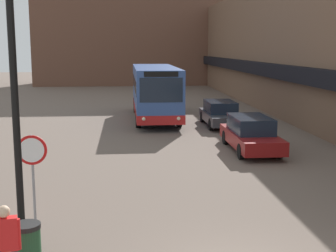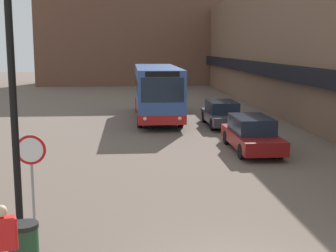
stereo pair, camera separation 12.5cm
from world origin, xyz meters
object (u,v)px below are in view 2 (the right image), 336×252
object	(u,v)px
parked_car_front	(252,134)
stop_sign	(31,160)
trash_bin	(25,245)
pedestrian	(3,240)
parked_car_middle	(222,113)
city_bus	(157,91)
street_lamp	(22,48)

from	to	relation	value
parked_car_front	stop_sign	world-z (taller)	stop_sign
trash_bin	pedestrian	bearing A→B (deg)	-99.46
stop_sign	trash_bin	distance (m)	2.66
parked_car_middle	stop_sign	world-z (taller)	stop_sign
parked_car_front	stop_sign	xyz separation A→B (m)	(-7.89, -8.22, 0.97)
city_bus	pedestrian	size ratio (longest dim) A/B	6.02
parked_car_front	parked_car_middle	distance (m)	6.65
stop_sign	pedestrian	world-z (taller)	stop_sign
parked_car_middle	trash_bin	bearing A→B (deg)	-113.85
city_bus	street_lamp	world-z (taller)	street_lamp
pedestrian	trash_bin	size ratio (longest dim) A/B	1.79
stop_sign	street_lamp	bearing A→B (deg)	-80.53
parked_car_front	city_bus	bearing A→B (deg)	110.78
stop_sign	street_lamp	world-z (taller)	street_lamp
parked_car_front	stop_sign	distance (m)	11.43
parked_car_middle	pedestrian	world-z (taller)	pedestrian
parked_car_front	pedestrian	size ratio (longest dim) A/B	2.87
parked_car_front	trash_bin	distance (m)	13.01
street_lamp	city_bus	bearing A→B (deg)	78.27
pedestrian	trash_bin	xyz separation A→B (m)	(0.17, 1.01, -0.54)
parked_car_front	trash_bin	xyz separation A→B (m)	(-7.61, -10.56, -0.28)
city_bus	trash_bin	bearing A→B (deg)	-101.17
city_bus	parked_car_front	xyz separation A→B (m)	(3.63, -9.57, -1.04)
city_bus	trash_bin	xyz separation A→B (m)	(-3.98, -20.13, -1.32)
stop_sign	street_lamp	xyz separation A→B (m)	(0.25, -1.50, 2.81)
street_lamp	pedestrian	world-z (taller)	street_lamp
parked_car_middle	city_bus	bearing A→B (deg)	141.18
parked_car_middle	street_lamp	xyz separation A→B (m)	(-7.64, -16.37, 3.80)
city_bus	trash_bin	distance (m)	20.56
city_bus	trash_bin	world-z (taller)	city_bus
parked_car_front	street_lamp	size ratio (longest dim) A/B	0.65
city_bus	parked_car_middle	xyz separation A→B (m)	(3.63, -2.92, -1.07)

